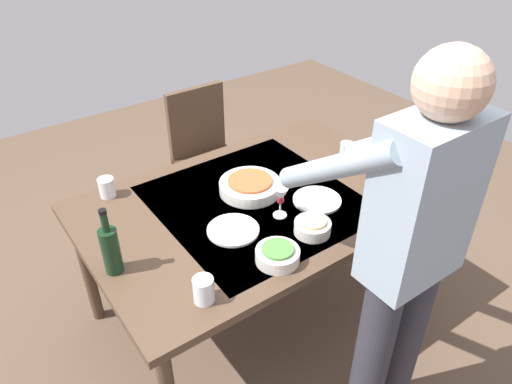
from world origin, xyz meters
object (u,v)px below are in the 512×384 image
at_px(person_server, 407,250).
at_px(water_cup_near_right, 107,187).
at_px(water_cup_far_left, 346,151).
at_px(dinner_plate_near, 317,200).
at_px(dining_table, 256,212).
at_px(side_bowl_salad, 278,254).
at_px(wine_glass_left, 281,197).
at_px(water_cup_near_left, 204,290).
at_px(chair_near, 206,149).
at_px(side_bowl_bread, 313,226).
at_px(dinner_plate_far, 233,230).
at_px(wine_bottle, 111,249).
at_px(serving_bowl_pasta, 250,186).

xyz_separation_m(person_server, water_cup_near_right, (0.64, -1.25, -0.17)).
relative_size(water_cup_far_left, dinner_plate_near, 0.44).
height_order(dining_table, side_bowl_salad, side_bowl_salad).
distance_m(wine_glass_left, water_cup_near_left, 0.60).
relative_size(chair_near, water_cup_far_left, 9.05).
xyz_separation_m(water_cup_near_right, side_bowl_bread, (-0.62, 0.79, -0.01)).
bearing_deg(dinner_plate_far, wine_glass_left, 172.77).
xyz_separation_m(wine_glass_left, water_cup_near_left, (0.54, 0.25, -0.05)).
relative_size(person_server, wine_glass_left, 11.19).
bearing_deg(wine_bottle, side_bowl_salad, 149.46).
height_order(chair_near, water_cup_near_left, chair_near).
height_order(person_server, serving_bowl_pasta, person_server).
xyz_separation_m(person_server, side_bowl_salad, (0.25, -0.40, -0.18)).
xyz_separation_m(dining_table, wine_glass_left, (-0.02, 0.16, 0.17)).
height_order(chair_near, dinner_plate_far, chair_near).
height_order(water_cup_near_right, serving_bowl_pasta, water_cup_near_right).
distance_m(person_server, dinner_plate_near, 0.68).
bearing_deg(chair_near, water_cup_near_left, 59.79).
bearing_deg(side_bowl_salad, chair_near, -107.83).
bearing_deg(chair_near, side_bowl_salad, 72.17).
xyz_separation_m(chair_near, side_bowl_bread, (0.19, 1.25, 0.25)).
bearing_deg(water_cup_near_right, side_bowl_bread, 128.17).
relative_size(person_server, water_cup_near_right, 17.54).
bearing_deg(water_cup_near_left, dinner_plate_near, -162.77).
bearing_deg(side_bowl_salad, water_cup_near_left, 2.19).
relative_size(side_bowl_salad, side_bowl_bread, 1.12).
height_order(serving_bowl_pasta, dinner_plate_near, serving_bowl_pasta).
bearing_deg(wine_glass_left, water_cup_far_left, -162.10).
height_order(wine_bottle, dinner_plate_near, wine_bottle).
distance_m(person_server, water_cup_near_left, 0.74).
xyz_separation_m(wine_bottle, water_cup_near_right, (-0.17, -0.51, -0.06)).
bearing_deg(dinner_plate_far, side_bowl_salad, 98.95).
height_order(wine_bottle, water_cup_near_right, wine_bottle).
xyz_separation_m(dining_table, side_bowl_salad, (0.17, 0.39, 0.10)).
distance_m(dining_table, serving_bowl_pasta, 0.13).
height_order(water_cup_near_left, side_bowl_bread, water_cup_near_left).
bearing_deg(wine_glass_left, side_bowl_bread, 102.47).
bearing_deg(chair_near, water_cup_far_left, 112.86).
xyz_separation_m(water_cup_far_left, dinner_plate_near, (0.39, 0.21, -0.04)).
distance_m(water_cup_near_left, side_bowl_salad, 0.35).
relative_size(chair_near, person_server, 0.54).
xyz_separation_m(person_server, side_bowl_bread, (0.02, -0.46, -0.18)).
bearing_deg(dinner_plate_near, side_bowl_salad, 28.50).
bearing_deg(chair_near, serving_bowl_pasta, 74.88).
relative_size(water_cup_far_left, side_bowl_salad, 0.56).
distance_m(water_cup_near_left, dinner_plate_near, 0.79).
relative_size(person_server, serving_bowl_pasta, 5.63).
bearing_deg(wine_bottle, chair_near, -134.86).
height_order(wine_bottle, water_cup_far_left, wine_bottle).
height_order(water_cup_near_left, water_cup_near_right, water_cup_near_left).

